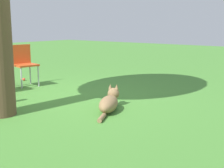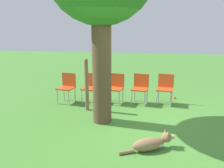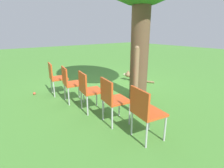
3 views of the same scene
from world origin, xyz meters
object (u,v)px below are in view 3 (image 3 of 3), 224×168
red_chair_0 (56,76)px  red_chair_2 (88,89)px  red_chair_3 (112,98)px  tennis_ball (34,93)px  fence_post (136,81)px  dog (136,77)px  red_chair_4 (145,110)px  red_chair_1 (70,82)px

red_chair_0 → red_chair_2: same height
red_chair_3 → tennis_ball: red_chair_3 is taller
fence_post → red_chair_0: 2.27m
dog → tennis_ball: 3.21m
red_chair_3 → red_chair_4: (-0.08, 0.71, 0.00)m
dog → tennis_ball: dog is taller
red_chair_1 → red_chair_2: same height
red_chair_0 → red_chair_1: bearing=-73.5°
fence_post → red_chair_2: bearing=-43.7°
dog → fence_post: bearing=107.9°
fence_post → red_chair_0: size_ratio=1.62×
fence_post → red_chair_2: (0.70, -0.67, -0.19)m
red_chair_2 → red_chair_4: size_ratio=1.00×
tennis_ball → fence_post: bearing=119.3°
dog → red_chair_3: (2.37, 1.73, 0.38)m
red_chair_3 → tennis_ball: size_ratio=12.67×
fence_post → red_chair_3: fence_post is taller
red_chair_0 → red_chair_4: size_ratio=1.00×
dog → red_chair_0: bearing=55.2°
red_chair_1 → red_chair_4: size_ratio=1.00×
red_chair_1 → red_chair_3: 1.43m
dog → red_chair_1: red_chair_1 is taller
red_chair_2 → red_chair_3: bearing=-73.5°
red_chair_1 → red_chair_2: bearing=-73.5°
red_chair_1 → tennis_ball: (0.59, -1.06, -0.48)m
red_chair_3 → red_chair_2: bearing=106.5°
red_chair_1 → red_chair_2: (-0.08, 0.71, 0.00)m
red_chair_3 → red_chair_4: 0.72m
red_chair_1 → red_chair_4: 2.15m
fence_post → red_chair_1: bearing=-60.4°
dog → red_chair_0: size_ratio=1.15×
red_chair_0 → red_chair_1: (-0.08, 0.71, 0.00)m
red_chair_2 → tennis_ball: red_chair_2 is taller
red_chair_0 → red_chair_3: (-0.25, 2.13, 0.00)m
red_chair_0 → tennis_ball: size_ratio=12.67×
red_chair_4 → red_chair_2: bearing=106.5°
red_chair_0 → red_chair_2: bearing=-73.5°
dog → red_chair_1: (2.53, 0.31, 0.38)m
red_chair_0 → red_chair_3: same height
red_chair_2 → tennis_ball: (0.67, -1.77, -0.48)m
red_chair_0 → red_chair_2: (-0.16, 1.42, 0.00)m
red_chair_2 → red_chair_4: (-0.16, 1.42, 0.00)m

